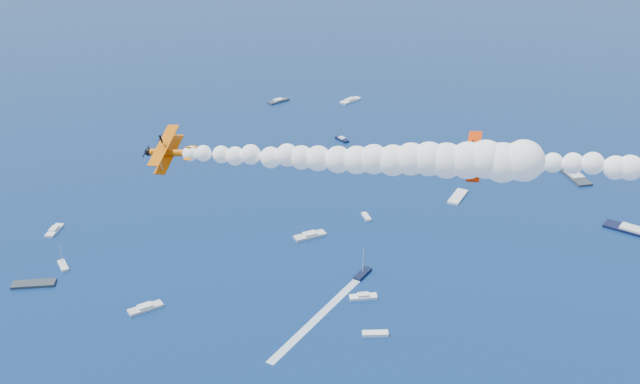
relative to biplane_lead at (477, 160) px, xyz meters
The scene contains 4 objects.
biplane_lead is the anchor object (origin of this frame).
biplane_trail 46.43m from the biplane_lead, 151.60° to the right, with size 8.22×9.21×5.55m, color #D75D04, non-canonical shape.
smoke_trail_trail 19.36m from the biplane_lead, 140.46° to the right, with size 51.99×23.19×9.95m, color white, non-canonical shape.
spectator_boats 97.66m from the biplane_lead, 112.94° to the left, with size 233.47×171.79×0.70m.
Camera 1 is at (63.85, -56.51, 101.48)m, focal length 41.89 mm.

